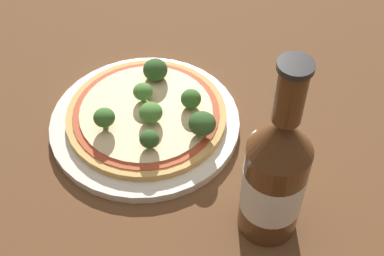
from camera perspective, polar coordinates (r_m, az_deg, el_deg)
ground_plane at (r=0.72m, az=-4.10°, el=1.04°), size 3.00×3.00×0.00m
plate at (r=0.71m, az=-4.95°, el=0.53°), size 0.25×0.25×0.01m
pizza at (r=0.70m, az=-4.64°, el=1.33°), size 0.21×0.21×0.01m
broccoli_floret_0 at (r=0.65m, az=1.07°, el=0.44°), size 0.03×0.03×0.03m
broccoli_floret_1 at (r=0.73m, az=-3.94°, el=6.21°), size 0.03×0.03×0.03m
broccoli_floret_2 at (r=0.69m, az=-0.11°, el=3.13°), size 0.03×0.03×0.03m
broccoli_floret_3 at (r=0.67m, az=-4.42°, el=1.66°), size 0.03×0.03×0.03m
broccoli_floret_4 at (r=0.64m, az=-4.57°, el=-1.19°), size 0.02×0.02×0.02m
broccoli_floret_5 at (r=0.67m, az=-9.34°, el=1.09°), size 0.03×0.03×0.03m
broccoli_floret_6 at (r=0.70m, az=-5.08°, el=4.03°), size 0.03×0.03×0.03m
beer_bottle at (r=0.55m, az=8.84°, el=-5.05°), size 0.07×0.07×0.24m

